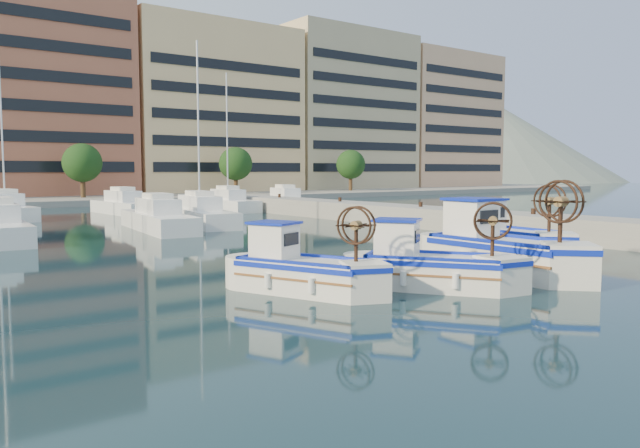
{
  "coord_description": "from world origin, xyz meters",
  "views": [
    {
      "loc": [
        -14.98,
        -13.09,
        3.49
      ],
      "look_at": [
        -1.36,
        5.17,
        1.5
      ],
      "focal_mm": 35.0,
      "sensor_mm": 36.0,
      "label": 1
    }
  ],
  "objects": [
    {
      "name": "fishing_boat_a",
      "position": [
        -4.93,
        1.24,
        0.7
      ],
      "size": [
        3.0,
        4.19,
        2.52
      ],
      "rotation": [
        0.0,
        0.0,
        0.39
      ],
      "color": "silver",
      "rests_on": "ground"
    },
    {
      "name": "fishing_boat_c",
      "position": [
        2.01,
        -0.25,
        0.88
      ],
      "size": [
        2.1,
        5.12,
        3.19
      ],
      "rotation": [
        0.0,
        0.0,
        0.0
      ],
      "color": "silver",
      "rests_on": "ground"
    },
    {
      "name": "waterfront",
      "position": [
        9.23,
        65.04,
        11.1
      ],
      "size": [
        180.0,
        40.0,
        25.6
      ],
      "color": "gray",
      "rests_on": "ground"
    },
    {
      "name": "quay",
      "position": [
        13.0,
        8.0,
        0.6
      ],
      "size": [
        3.0,
        60.0,
        1.2
      ],
      "primitive_type": "cube",
      "color": "gray",
      "rests_on": "ground"
    },
    {
      "name": "ground",
      "position": [
        0.0,
        0.0,
        0.0
      ],
      "size": [
        300.0,
        300.0,
        0.0
      ],
      "primitive_type": "plane",
      "color": "#172F3C",
      "rests_on": "ground"
    },
    {
      "name": "fishing_boat_d",
      "position": [
        5.68,
        2.27,
        0.81
      ],
      "size": [
        2.16,
        4.78,
        2.95
      ],
      "rotation": [
        0.0,
        0.0,
        -0.05
      ],
      "color": "silver",
      "rests_on": "ground"
    },
    {
      "name": "fishing_boat_b",
      "position": [
        -1.62,
        -0.53,
        0.71
      ],
      "size": [
        3.64,
        4.21,
        2.59
      ],
      "rotation": [
        0.0,
        0.0,
        0.61
      ],
      "color": "silver",
      "rests_on": "ground"
    },
    {
      "name": "yacht_marina",
      "position": [
        -3.29,
        27.76,
        0.53
      ],
      "size": [
        38.4,
        23.42,
        11.5
      ],
      "color": "white",
      "rests_on": "ground"
    },
    {
      "name": "hill_east",
      "position": [
        140.0,
        110.0,
        0.0
      ],
      "size": [
        160.0,
        160.0,
        50.0
      ],
      "primitive_type": "cone",
      "color": "slate",
      "rests_on": "ground"
    }
  ]
}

